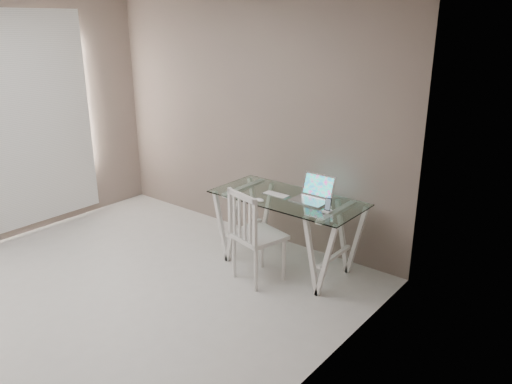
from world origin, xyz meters
The scene contains 7 objects.
room centered at (-0.06, 0.02, 1.72)m, with size 4.50×4.52×2.71m.
desk centered at (0.91, 1.75, 0.38)m, with size 1.50×0.70×0.75m.
chair centered at (0.83, 1.30, 0.51)m, with size 0.51×0.51×0.92m.
laptop centered at (1.14, 1.84, 0.80)m, with size 0.34×0.31×0.23m.
keyboard centered at (0.78, 1.73, 0.75)m, with size 0.27×0.12×0.01m, color silver.
mouse centered at (0.77, 1.48, 0.76)m, with size 0.10×0.06×0.03m, color white.
phone_dock centered at (1.42, 1.65, 0.78)m, with size 0.07×0.07×0.13m.
Camera 1 is at (3.53, -2.00, 2.38)m, focal length 35.00 mm.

